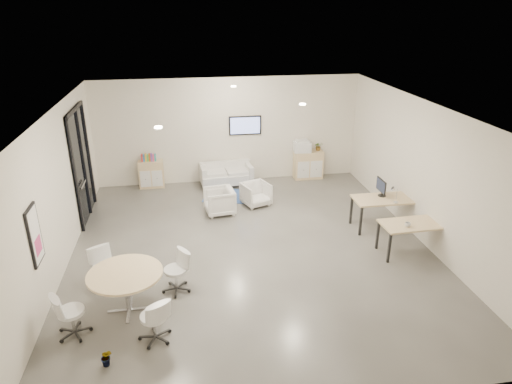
{
  "coord_description": "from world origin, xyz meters",
  "views": [
    {
      "loc": [
        -1.38,
        -8.98,
        5.2
      ],
      "look_at": [
        0.17,
        0.4,
        1.24
      ],
      "focal_mm": 32.0,
      "sensor_mm": 36.0,
      "label": 1
    }
  ],
  "objects_px": {
    "loveseat": "(226,175)",
    "armchair_left": "(219,200)",
    "armchair_right": "(256,193)",
    "round_table": "(125,277)",
    "sideboard_right": "(308,165)",
    "sideboard_left": "(151,174)",
    "desk_front": "(413,226)",
    "desk_rear": "(384,201)"
  },
  "relations": [
    {
      "from": "sideboard_left",
      "to": "loveseat",
      "type": "height_order",
      "value": "sideboard_left"
    },
    {
      "from": "loveseat",
      "to": "desk_rear",
      "type": "bearing_deg",
      "value": -49.73
    },
    {
      "from": "armchair_left",
      "to": "desk_rear",
      "type": "relative_size",
      "value": 0.5
    },
    {
      "from": "round_table",
      "to": "armchair_right",
      "type": "bearing_deg",
      "value": 54.6
    },
    {
      "from": "desk_rear",
      "to": "desk_front",
      "type": "relative_size",
      "value": 1.05
    },
    {
      "from": "round_table",
      "to": "sideboard_left",
      "type": "bearing_deg",
      "value": 88.64
    },
    {
      "from": "sideboard_right",
      "to": "round_table",
      "type": "distance_m",
      "value": 7.91
    },
    {
      "from": "armchair_right",
      "to": "armchair_left",
      "type": "bearing_deg",
      "value": 179.81
    },
    {
      "from": "sideboard_right",
      "to": "loveseat",
      "type": "xyz_separation_m",
      "value": [
        -2.64,
        -0.15,
        -0.13
      ]
    },
    {
      "from": "loveseat",
      "to": "armchair_left",
      "type": "bearing_deg",
      "value": -105.6
    },
    {
      "from": "sideboard_right",
      "to": "armchair_right",
      "type": "relative_size",
      "value": 1.28
    },
    {
      "from": "desk_front",
      "to": "round_table",
      "type": "distance_m",
      "value": 6.13
    },
    {
      "from": "desk_front",
      "to": "armchair_left",
      "type": "bearing_deg",
      "value": 143.45
    },
    {
      "from": "sideboard_left",
      "to": "armchair_right",
      "type": "xyz_separation_m",
      "value": [
        2.9,
        -1.83,
        -0.06
      ]
    },
    {
      "from": "sideboard_left",
      "to": "armchair_left",
      "type": "height_order",
      "value": "sideboard_left"
    },
    {
      "from": "sideboard_right",
      "to": "round_table",
      "type": "relative_size",
      "value": 0.68
    },
    {
      "from": "round_table",
      "to": "sideboard_right",
      "type": "bearing_deg",
      "value": 50.5
    },
    {
      "from": "armchair_right",
      "to": "round_table",
      "type": "distance_m",
      "value": 5.27
    },
    {
      "from": "armchair_right",
      "to": "sideboard_left",
      "type": "bearing_deg",
      "value": 127.27
    },
    {
      "from": "sideboard_right",
      "to": "armchair_left",
      "type": "distance_m",
      "value": 3.74
    },
    {
      "from": "sideboard_right",
      "to": "armchair_left",
      "type": "relative_size",
      "value": 1.19
    },
    {
      "from": "desk_rear",
      "to": "loveseat",
      "type": "bearing_deg",
      "value": 135.95
    },
    {
      "from": "armchair_left",
      "to": "sideboard_right",
      "type": "bearing_deg",
      "value": 118.71
    },
    {
      "from": "loveseat",
      "to": "sideboard_left",
      "type": "bearing_deg",
      "value": 170.66
    },
    {
      "from": "round_table",
      "to": "desk_front",
      "type": "bearing_deg",
      "value": 10.55
    },
    {
      "from": "armchair_left",
      "to": "desk_rear",
      "type": "height_order",
      "value": "desk_rear"
    },
    {
      "from": "loveseat",
      "to": "armchair_left",
      "type": "height_order",
      "value": "armchair_left"
    },
    {
      "from": "loveseat",
      "to": "armchair_right",
      "type": "bearing_deg",
      "value": -73.28
    },
    {
      "from": "armchair_right",
      "to": "round_table",
      "type": "height_order",
      "value": "round_table"
    },
    {
      "from": "sideboard_left",
      "to": "desk_front",
      "type": "bearing_deg",
      "value": -40.38
    },
    {
      "from": "desk_rear",
      "to": "desk_front",
      "type": "height_order",
      "value": "desk_rear"
    },
    {
      "from": "loveseat",
      "to": "armchair_right",
      "type": "relative_size",
      "value": 2.3
    },
    {
      "from": "armchair_left",
      "to": "armchair_right",
      "type": "height_order",
      "value": "armchair_left"
    },
    {
      "from": "sideboard_left",
      "to": "sideboard_right",
      "type": "xyz_separation_m",
      "value": [
        4.88,
        -0.03,
        0.04
      ]
    },
    {
      "from": "sideboard_right",
      "to": "sideboard_left",
      "type": "bearing_deg",
      "value": 179.7
    },
    {
      "from": "sideboard_left",
      "to": "desk_rear",
      "type": "xyz_separation_m",
      "value": [
        5.78,
        -3.69,
        0.29
      ]
    },
    {
      "from": "sideboard_right",
      "to": "loveseat",
      "type": "distance_m",
      "value": 2.64
    },
    {
      "from": "armchair_left",
      "to": "armchair_right",
      "type": "relative_size",
      "value": 1.08
    },
    {
      "from": "desk_front",
      "to": "loveseat",
      "type": "bearing_deg",
      "value": 125.1
    },
    {
      "from": "armchair_left",
      "to": "round_table",
      "type": "xyz_separation_m",
      "value": [
        -2.0,
        -3.9,
        0.35
      ]
    },
    {
      "from": "sideboard_left",
      "to": "desk_rear",
      "type": "distance_m",
      "value": 6.87
    },
    {
      "from": "loveseat",
      "to": "round_table",
      "type": "relative_size",
      "value": 1.22
    }
  ]
}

